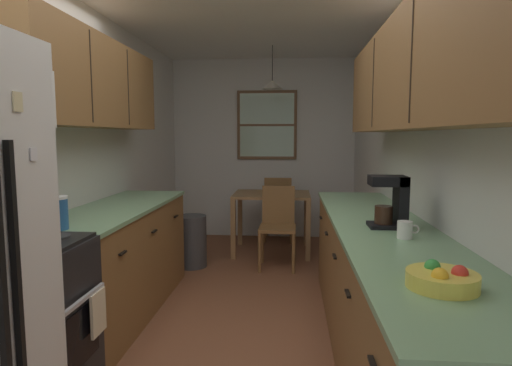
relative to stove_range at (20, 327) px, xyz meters
The scene contains 21 objects.
ground_plane 1.88m from the stove_range, 56.95° to the left, with size 12.00×12.00×0.00m, color brown.
wall_left 1.76m from the stove_range, 103.10° to the left, with size 0.10×9.00×2.55m, color silver.
wall_right 2.91m from the stove_range, 33.10° to the left, with size 0.10×9.00×2.55m, color silver.
wall_back 4.37m from the stove_range, 76.61° to the left, with size 4.40×0.10×2.55m, color silver.
stove_range is the anchor object (origin of this frame).
counter_left 1.28m from the stove_range, 90.25° to the left, with size 0.64×1.96×0.90m.
upper_cabinets_left 1.87m from the stove_range, 96.77° to the left, with size 0.33×2.04×0.68m.
counter_right 2.10m from the stove_range, 18.46° to the left, with size 0.64×3.26×0.90m.
upper_cabinets_right 2.61m from the stove_range, 16.10° to the left, with size 0.33×2.94×0.67m.
dining_table 3.46m from the stove_range, 70.36° to the left, with size 0.94×0.73×0.75m.
dining_chair_near 2.96m from the stove_range, 64.89° to the left, with size 0.41×0.41×0.90m.
dining_chair_far 4.02m from the stove_range, 72.23° to the left, with size 0.41×0.41×0.90m.
pendant_light 3.82m from the stove_range, 70.36° to the left, with size 0.25×0.25×0.52m.
back_window 4.39m from the stove_range, 75.65° to the left, with size 0.85×0.05×0.97m.
trash_bin 2.61m from the stove_range, 83.51° to the left, with size 0.33×0.33×0.58m, color #3F3F42.
storage_canister 0.67m from the stove_range, 90.78° to the left, with size 0.13×0.13×0.20m.
dish_towel 0.38m from the stove_range, 22.53° to the left, with size 0.02×0.16×0.24m, color beige.
coffee_maker 2.21m from the stove_range, 17.45° to the left, with size 0.22×0.18×0.32m.
mug_by_coffeemaker 2.12m from the stove_range, ahead, with size 0.12×0.08×0.10m.
fruit_bowl 2.07m from the stove_range, 12.32° to the right, with size 0.26×0.26×0.09m.
table_serving_bowl 3.45m from the stove_range, 69.99° to the left, with size 0.16×0.16×0.06m, color silver.
Camera 1 is at (0.41, -2.55, 1.46)m, focal length 29.94 mm.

